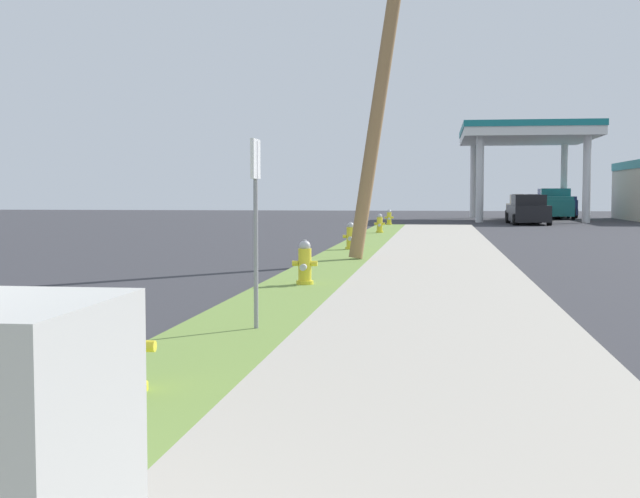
% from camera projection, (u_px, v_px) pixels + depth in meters
% --- Properties ---
extents(fire_hydrant_nearest, '(0.42, 0.38, 0.74)m').
position_uv_depth(fire_hydrant_nearest, '(129.00, 349.00, 6.60)').
color(fire_hydrant_nearest, yellow).
rests_on(fire_hydrant_nearest, grass_verge).
extents(fire_hydrant_second, '(0.42, 0.38, 0.74)m').
position_uv_depth(fire_hydrant_second, '(305.00, 265.00, 14.36)').
color(fire_hydrant_second, yellow).
rests_on(fire_hydrant_second, grass_verge).
extents(fire_hydrant_third, '(0.42, 0.37, 0.74)m').
position_uv_depth(fire_hydrant_third, '(350.00, 237.00, 23.40)').
color(fire_hydrant_third, yellow).
rests_on(fire_hydrant_third, grass_verge).
extents(fire_hydrant_fourth, '(0.42, 0.37, 0.74)m').
position_uv_depth(fire_hydrant_fourth, '(380.00, 224.00, 33.29)').
color(fire_hydrant_fourth, yellow).
rests_on(fire_hydrant_fourth, grass_verge).
extents(fire_hydrant_fifth, '(0.42, 0.38, 0.74)m').
position_uv_depth(fire_hydrant_fifth, '(389.00, 218.00, 41.93)').
color(fire_hydrant_fifth, yellow).
rests_on(fire_hydrant_fifth, grass_verge).
extents(utility_pole_midground, '(2.06, 1.20, 8.53)m').
position_uv_depth(utility_pole_midground, '(383.00, 71.00, 19.88)').
color(utility_pole_midground, '#937047').
rests_on(utility_pole_midground, grass_verge).
extents(street_sign_post, '(0.05, 0.36, 2.12)m').
position_uv_depth(street_sign_post, '(256.00, 194.00, 9.59)').
color(street_sign_post, gray).
rests_on(street_sign_post, grass_verge).
extents(car_tan_by_near_pump, '(1.96, 4.51, 1.57)m').
position_uv_depth(car_tan_by_near_pump, '(524.00, 209.00, 52.52)').
color(car_tan_by_near_pump, tan).
rests_on(car_tan_by_near_pump, ground).
extents(car_black_by_far_pump, '(2.04, 4.54, 1.57)m').
position_uv_depth(car_black_by_far_pump, '(528.00, 211.00, 45.67)').
color(car_black_by_far_pump, black).
rests_on(car_black_by_far_pump, ground).
extents(truck_teal_at_forecourt, '(2.52, 5.54, 1.97)m').
position_uv_depth(truck_teal_at_forecourt, '(556.00, 205.00, 56.04)').
color(truck_teal_at_forecourt, '#197075').
rests_on(truck_teal_at_forecourt, ground).
extents(truck_navy_on_apron, '(2.29, 5.47, 1.97)m').
position_uv_depth(truck_navy_on_apron, '(555.00, 204.00, 59.04)').
color(truck_navy_on_apron, navy).
rests_on(truck_navy_on_apron, ground).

